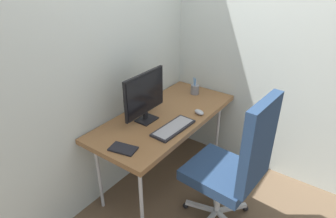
% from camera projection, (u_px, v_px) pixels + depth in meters
% --- Properties ---
extents(ground_plane, '(8.00, 8.00, 0.00)m').
position_uv_depth(ground_plane, '(166.00, 177.00, 2.92)').
color(ground_plane, brown).
extents(wall_back, '(3.21, 0.04, 2.80)m').
position_uv_depth(wall_back, '(131.00, 33.00, 2.45)').
color(wall_back, '#B7C1BC').
rests_on(wall_back, ground_plane).
extents(wall_side_right, '(0.04, 2.42, 2.80)m').
position_uv_depth(wall_side_right, '(235.00, 26.00, 2.67)').
color(wall_side_right, '#B7C1BC').
rests_on(wall_side_right, ground_plane).
extents(desk, '(1.46, 0.66, 0.72)m').
position_uv_depth(desk, '(165.00, 119.00, 2.60)').
color(desk, brown).
rests_on(desk, ground_plane).
extents(office_chair, '(0.56, 0.59, 1.19)m').
position_uv_depth(office_chair, '(236.00, 164.00, 2.12)').
color(office_chair, black).
rests_on(office_chair, ground_plane).
extents(monitor, '(0.47, 0.14, 0.43)m').
position_uv_depth(monitor, '(145.00, 95.00, 2.39)').
color(monitor, black).
rests_on(monitor, desk).
extents(keyboard, '(0.42, 0.18, 0.02)m').
position_uv_depth(keyboard, '(173.00, 128.00, 2.36)').
color(keyboard, black).
rests_on(keyboard, desk).
extents(mouse, '(0.09, 0.12, 0.04)m').
position_uv_depth(mouse, '(199.00, 112.00, 2.58)').
color(mouse, '#9EA0A5').
rests_on(mouse, desk).
extents(pen_holder, '(0.08, 0.08, 0.18)m').
position_uv_depth(pen_holder, '(195.00, 89.00, 2.95)').
color(pen_holder, slate).
rests_on(pen_holder, desk).
extents(notebook, '(0.16, 0.22, 0.01)m').
position_uv_depth(notebook, '(123.00, 149.00, 2.11)').
color(notebook, black).
rests_on(notebook, desk).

